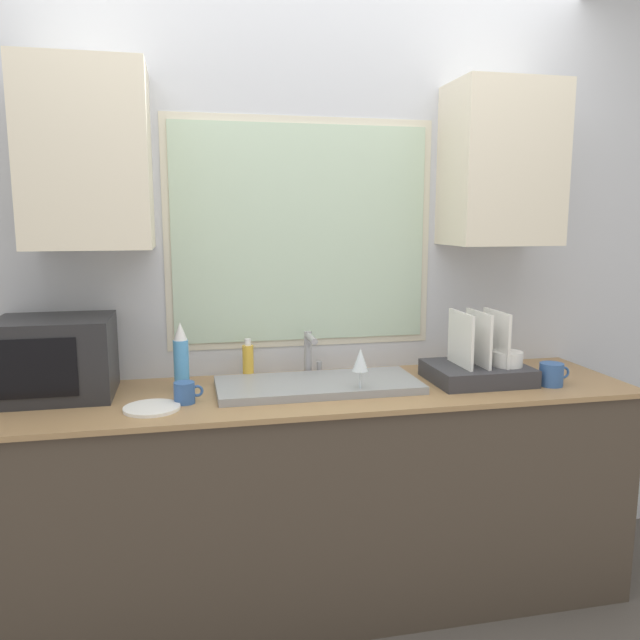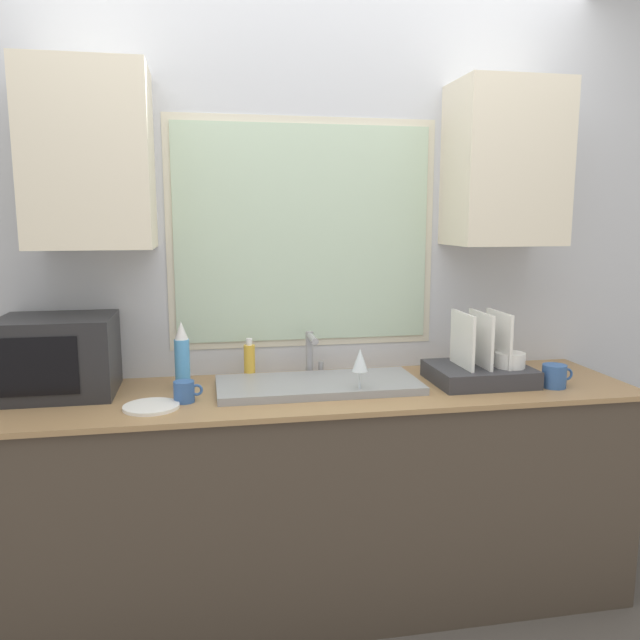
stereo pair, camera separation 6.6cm
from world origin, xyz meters
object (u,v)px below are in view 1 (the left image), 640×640
Objects in this scene: faucet at (310,351)px; wine_glass at (360,362)px; soap_bottle at (248,362)px; spray_bottle at (181,358)px; microwave at (56,358)px; dish_rack at (480,367)px; mug_near_sink at (185,393)px.

faucet is 0.34m from wine_glass.
spray_bottle is at bearing -158.31° from soap_bottle.
microwave is 0.46m from spray_bottle.
microwave is 1.66m from dish_rack.
spray_bottle reaches higher than wine_glass.
faucet is 0.47× the size of microwave.
dish_rack is 2.15× the size of wine_glass.
mug_near_sink is 0.65m from wine_glass.
soap_bottle is at bearing 178.02° from faucet.
dish_rack is at bearing 10.60° from wine_glass.
microwave is at bearing 178.18° from spray_bottle.
wine_glass is at bearing -3.77° from mug_near_sink.
faucet is 0.54m from spray_bottle.
dish_rack is at bearing 2.80° from mug_near_sink.
wine_glass is at bearing -39.70° from soap_bottle.
dish_rack is at bearing -5.55° from spray_bottle.
soap_bottle is 0.38m from mug_near_sink.
faucet is at bearing 10.49° from spray_bottle.
wine_glass is (0.66, -0.22, 0.00)m from spray_bottle.
mug_near_sink is (-1.18, -0.06, -0.02)m from dish_rack.
mug_near_sink is (-0.52, -0.27, -0.08)m from faucet.
soap_bottle is at bearing 21.69° from spray_bottle.
wine_glass reaches higher than mug_near_sink.
mug_near_sink is at bearing 176.23° from wine_glass.
microwave reaches higher than dish_rack.
soap_bottle is 0.96× the size of wine_glass.
spray_bottle is at bearing -169.51° from faucet.
dish_rack reaches higher than wine_glass.
spray_bottle is 0.29m from soap_bottle.
dish_rack reaches higher than mug_near_sink.
microwave is 1.06× the size of dish_rack.
spray_bottle is 0.69m from wine_glass.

